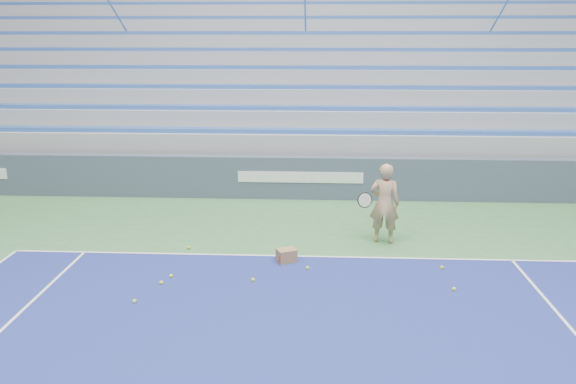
# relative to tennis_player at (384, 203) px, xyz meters

# --- Properties ---
(sponsor_barrier) EXTENTS (30.00, 0.32, 1.10)m
(sponsor_barrier) POSITION_rel_tennis_player_xyz_m (-1.78, 3.12, -0.28)
(sponsor_barrier) COLOR #3D485D
(sponsor_barrier) RESTS_ON ground
(bleachers) EXTENTS (31.00, 9.15, 7.30)m
(bleachers) POSITION_rel_tennis_player_xyz_m (-1.78, 8.84, 1.53)
(bleachers) COLOR #94969C
(bleachers) RESTS_ON ground
(tennis_player) EXTENTS (0.94, 0.87, 1.66)m
(tennis_player) POSITION_rel_tennis_player_xyz_m (0.00, 0.00, 0.00)
(tennis_player) COLOR tan
(tennis_player) RESTS_ON ground
(ball_box) EXTENTS (0.42, 0.39, 0.26)m
(ball_box) POSITION_rel_tennis_player_xyz_m (-1.92, -1.14, -0.70)
(ball_box) COLOR olive
(ball_box) RESTS_ON ground
(tennis_ball_0) EXTENTS (0.07, 0.07, 0.07)m
(tennis_ball_0) POSITION_rel_tennis_player_xyz_m (0.93, -2.24, -0.80)
(tennis_ball_0) COLOR #CFE82F
(tennis_ball_0) RESTS_ON ground
(tennis_ball_1) EXTENTS (0.07, 0.07, 0.07)m
(tennis_ball_1) POSITION_rel_tennis_player_xyz_m (-4.25, -2.94, -0.80)
(tennis_ball_1) COLOR #CFE82F
(tennis_ball_1) RESTS_ON ground
(tennis_ball_2) EXTENTS (0.07, 0.07, 0.07)m
(tennis_ball_2) POSITION_rel_tennis_player_xyz_m (-3.90, -0.59, -0.80)
(tennis_ball_2) COLOR #CFE82F
(tennis_ball_2) RESTS_ON ground
(tennis_ball_3) EXTENTS (0.07, 0.07, 0.07)m
(tennis_ball_3) POSITION_rel_tennis_player_xyz_m (-3.91, -1.96, -0.80)
(tennis_ball_3) COLOR #CFE82F
(tennis_ball_3) RESTS_ON ground
(tennis_ball_4) EXTENTS (0.07, 0.07, 0.07)m
(tennis_ball_4) POSITION_rel_tennis_player_xyz_m (-4.01, -2.23, -0.80)
(tennis_ball_4) COLOR #CFE82F
(tennis_ball_4) RESTS_ON ground
(tennis_ball_5) EXTENTS (0.07, 0.07, 0.07)m
(tennis_ball_5) POSITION_rel_tennis_player_xyz_m (-1.52, -1.48, -0.80)
(tennis_ball_5) COLOR #CFE82F
(tennis_ball_5) RESTS_ON ground
(tennis_ball_6) EXTENTS (0.07, 0.07, 0.07)m
(tennis_ball_6) POSITION_rel_tennis_player_xyz_m (0.93, -1.35, -0.80)
(tennis_ball_6) COLOR #CFE82F
(tennis_ball_6) RESTS_ON ground
(tennis_ball_7) EXTENTS (0.07, 0.07, 0.07)m
(tennis_ball_7) POSITION_rel_tennis_player_xyz_m (-2.45, -2.04, -0.80)
(tennis_ball_7) COLOR #CFE82F
(tennis_ball_7) RESTS_ON ground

